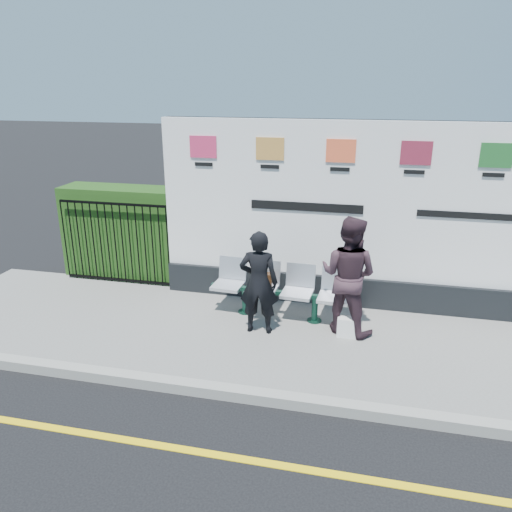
% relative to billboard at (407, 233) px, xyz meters
% --- Properties ---
extents(ground, '(80.00, 80.00, 0.00)m').
position_rel_billboard_xyz_m(ground, '(-0.50, -3.85, -1.42)').
color(ground, black).
extents(pavement, '(14.00, 3.00, 0.12)m').
position_rel_billboard_xyz_m(pavement, '(-0.50, -1.35, -1.36)').
color(pavement, slate).
rests_on(pavement, ground).
extents(kerb, '(14.00, 0.18, 0.14)m').
position_rel_billboard_xyz_m(kerb, '(-0.50, -2.85, -1.35)').
color(kerb, gray).
rests_on(kerb, ground).
extents(yellow_line, '(14.00, 0.10, 0.01)m').
position_rel_billboard_xyz_m(yellow_line, '(-0.50, -3.85, -1.42)').
color(yellow_line, yellow).
rests_on(yellow_line, ground).
extents(billboard, '(8.00, 0.30, 3.00)m').
position_rel_billboard_xyz_m(billboard, '(0.00, 0.00, 0.00)').
color(billboard, black).
rests_on(billboard, pavement).
extents(hedge, '(2.35, 0.70, 1.70)m').
position_rel_billboard_xyz_m(hedge, '(-5.08, 0.45, -0.45)').
color(hedge, '#204514').
rests_on(hedge, pavement).
extents(railing, '(2.05, 0.06, 1.54)m').
position_rel_billboard_xyz_m(railing, '(-5.08, -0.00, -0.53)').
color(railing, black).
rests_on(railing, pavement).
extents(bench, '(2.20, 0.70, 0.46)m').
position_rel_billboard_xyz_m(bench, '(-1.89, -0.76, -1.07)').
color(bench, silver).
rests_on(bench, pavement).
extents(woman_left, '(0.60, 0.42, 1.56)m').
position_rel_billboard_xyz_m(woman_left, '(-2.11, -1.30, -0.52)').
color(woman_left, black).
rests_on(woman_left, pavement).
extents(woman_right, '(1.04, 0.93, 1.77)m').
position_rel_billboard_xyz_m(woman_right, '(-0.84, -0.98, -0.42)').
color(woman_right, '#38242D').
rests_on(woman_right, pavement).
extents(handbag_brown, '(0.32, 0.16, 0.24)m').
position_rel_billboard_xyz_m(handbag_brown, '(-2.18, -0.74, -0.71)').
color(handbag_brown, '#311C0D').
rests_on(handbag_brown, bench).
extents(carrier_bag_white, '(0.29, 0.17, 0.29)m').
position_rel_billboard_xyz_m(carrier_bag_white, '(-0.80, -1.17, -1.15)').
color(carrier_bag_white, silver).
rests_on(carrier_bag_white, pavement).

